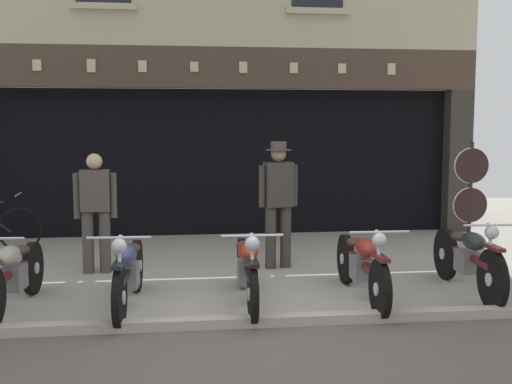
{
  "coord_description": "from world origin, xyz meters",
  "views": [
    {
      "loc": [
        -0.69,
        -5.86,
        1.98
      ],
      "look_at": [
        0.34,
        2.66,
        1.05
      ],
      "focal_mm": 43.89,
      "sensor_mm": 36.0,
      "label": 1
    }
  ],
  "objects_px": {
    "motorcycle_center_left": "(129,271)",
    "motorcycle_right": "(468,257)",
    "motorcycle_center_right": "(362,264)",
    "advert_board_near": "(89,144)",
    "shopkeeper_center": "(278,198)",
    "motorcycle_left": "(13,273)",
    "motorcycle_center": "(247,268)",
    "advert_board_far": "(21,144)",
    "tyre_sign_pole": "(471,187)",
    "salesman_left": "(96,207)"
  },
  "relations": [
    {
      "from": "motorcycle_center_left",
      "to": "motorcycle_right",
      "type": "distance_m",
      "value": 3.9
    },
    {
      "from": "motorcycle_center_right",
      "to": "advert_board_near",
      "type": "xyz_separation_m",
      "value": [
        -3.6,
        4.54,
        1.21
      ]
    },
    {
      "from": "motorcycle_right",
      "to": "shopkeeper_center",
      "type": "distance_m",
      "value": 2.6
    },
    {
      "from": "motorcycle_left",
      "to": "advert_board_near",
      "type": "xyz_separation_m",
      "value": [
        0.19,
        4.51,
        1.21
      ]
    },
    {
      "from": "motorcycle_center_right",
      "to": "shopkeeper_center",
      "type": "xyz_separation_m",
      "value": [
        -0.69,
        1.69,
        0.56
      ]
    },
    {
      "from": "motorcycle_left",
      "to": "motorcycle_center",
      "type": "bearing_deg",
      "value": -177.0
    },
    {
      "from": "motorcycle_left",
      "to": "advert_board_far",
      "type": "distance_m",
      "value": 4.77
    },
    {
      "from": "motorcycle_center",
      "to": "advert_board_near",
      "type": "xyz_separation_m",
      "value": [
        -2.3,
        4.55,
        1.22
      ]
    },
    {
      "from": "motorcycle_right",
      "to": "tyre_sign_pole",
      "type": "height_order",
      "value": "tyre_sign_pole"
    },
    {
      "from": "advert_board_far",
      "to": "motorcycle_center_right",
      "type": "bearing_deg",
      "value": -43.66
    },
    {
      "from": "motorcycle_center",
      "to": "advert_board_near",
      "type": "bearing_deg",
      "value": -61.92
    },
    {
      "from": "motorcycle_right",
      "to": "motorcycle_center_right",
      "type": "bearing_deg",
      "value": 7.92
    },
    {
      "from": "motorcycle_left",
      "to": "advert_board_near",
      "type": "bearing_deg",
      "value": -88.47
    },
    {
      "from": "motorcycle_center",
      "to": "motorcycle_right",
      "type": "bearing_deg",
      "value": -175.87
    },
    {
      "from": "shopkeeper_center",
      "to": "advert_board_far",
      "type": "relative_size",
      "value": 1.75
    },
    {
      "from": "salesman_left",
      "to": "shopkeeper_center",
      "type": "relative_size",
      "value": 0.91
    },
    {
      "from": "motorcycle_center_right",
      "to": "motorcycle_right",
      "type": "relative_size",
      "value": 1.03
    },
    {
      "from": "motorcycle_center_left",
      "to": "motorcycle_left",
      "type": "bearing_deg",
      "value": 0.61
    },
    {
      "from": "motorcycle_center_left",
      "to": "tyre_sign_pole",
      "type": "relative_size",
      "value": 1.17
    },
    {
      "from": "motorcycle_center_left",
      "to": "shopkeeper_center",
      "type": "xyz_separation_m",
      "value": [
        1.9,
        1.71,
        0.56
      ]
    },
    {
      "from": "motorcycle_center",
      "to": "motorcycle_right",
      "type": "height_order",
      "value": "motorcycle_right"
    },
    {
      "from": "motorcycle_center",
      "to": "advert_board_near",
      "type": "relative_size",
      "value": 2.09
    },
    {
      "from": "motorcycle_center",
      "to": "advert_board_far",
      "type": "distance_m",
      "value": 5.84
    },
    {
      "from": "motorcycle_right",
      "to": "tyre_sign_pole",
      "type": "relative_size",
      "value": 1.17
    },
    {
      "from": "motorcycle_center_left",
      "to": "tyre_sign_pole",
      "type": "height_order",
      "value": "tyre_sign_pole"
    },
    {
      "from": "salesman_left",
      "to": "tyre_sign_pole",
      "type": "bearing_deg",
      "value": -174.57
    },
    {
      "from": "motorcycle_center_right",
      "to": "salesman_left",
      "type": "relative_size",
      "value": 1.29
    },
    {
      "from": "salesman_left",
      "to": "motorcycle_center_right",
      "type": "bearing_deg",
      "value": 148.85
    },
    {
      "from": "tyre_sign_pole",
      "to": "motorcycle_center",
      "type": "bearing_deg",
      "value": -146.33
    },
    {
      "from": "motorcycle_center_right",
      "to": "salesman_left",
      "type": "bearing_deg",
      "value": -27.09
    },
    {
      "from": "motorcycle_center_left",
      "to": "salesman_left",
      "type": "height_order",
      "value": "salesman_left"
    },
    {
      "from": "motorcycle_center",
      "to": "salesman_left",
      "type": "bearing_deg",
      "value": -41.55
    },
    {
      "from": "tyre_sign_pole",
      "to": "advert_board_near",
      "type": "height_order",
      "value": "advert_board_near"
    },
    {
      "from": "advert_board_far",
      "to": "salesman_left",
      "type": "bearing_deg",
      "value": -60.47
    },
    {
      "from": "tyre_sign_pole",
      "to": "motorcycle_right",
      "type": "bearing_deg",
      "value": -116.09
    },
    {
      "from": "motorcycle_center_left",
      "to": "motorcycle_center_right",
      "type": "bearing_deg",
      "value": -176.41
    },
    {
      "from": "advert_board_near",
      "to": "shopkeeper_center",
      "type": "bearing_deg",
      "value": -44.36
    },
    {
      "from": "shopkeeper_center",
      "to": "advert_board_near",
      "type": "relative_size",
      "value": 1.79
    },
    {
      "from": "motorcycle_center_left",
      "to": "advert_board_near",
      "type": "distance_m",
      "value": 4.83
    },
    {
      "from": "salesman_left",
      "to": "advert_board_near",
      "type": "bearing_deg",
      "value": -83.68
    },
    {
      "from": "motorcycle_right",
      "to": "advert_board_near",
      "type": "height_order",
      "value": "advert_board_near"
    },
    {
      "from": "motorcycle_right",
      "to": "shopkeeper_center",
      "type": "relative_size",
      "value": 1.15
    },
    {
      "from": "shopkeeper_center",
      "to": "motorcycle_center_right",
      "type": "bearing_deg",
      "value": 100.65
    },
    {
      "from": "motorcycle_center",
      "to": "motorcycle_left",
      "type": "bearing_deg",
      "value": 0.34
    },
    {
      "from": "motorcycle_center_right",
      "to": "tyre_sign_pole",
      "type": "xyz_separation_m",
      "value": [
        2.48,
        2.51,
        0.59
      ]
    },
    {
      "from": "advert_board_near",
      "to": "motorcycle_left",
      "type": "bearing_deg",
      "value": -92.41
    },
    {
      "from": "motorcycle_center",
      "to": "shopkeeper_center",
      "type": "bearing_deg",
      "value": -108.61
    },
    {
      "from": "tyre_sign_pole",
      "to": "advert_board_far",
      "type": "height_order",
      "value": "advert_board_far"
    },
    {
      "from": "motorcycle_center_right",
      "to": "advert_board_near",
      "type": "bearing_deg",
      "value": -50.35
    },
    {
      "from": "motorcycle_center_right",
      "to": "tyre_sign_pole",
      "type": "distance_m",
      "value": 3.58
    }
  ]
}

